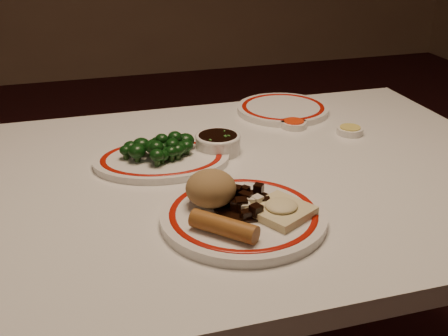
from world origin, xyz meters
TOP-DOWN VIEW (x-y plane):
  - dining_table at (0.00, 0.00)m, footprint 1.20×0.90m
  - main_plate at (-0.08, -0.19)m, footprint 0.36×0.36m
  - rice_mound at (-0.12, -0.15)m, footprint 0.09×0.09m
  - spring_roll at (-0.13, -0.25)m, footprint 0.10×0.11m
  - fried_wonton at (-0.02, -0.22)m, footprint 0.13×0.13m
  - stirfry_heap at (-0.07, -0.17)m, footprint 0.12×0.12m
  - broccoli_plate at (-0.17, 0.09)m, footprint 0.32×0.28m
  - broccoli_pile at (-0.17, 0.09)m, footprint 0.17×0.11m
  - soy_bowl at (-0.04, 0.12)m, footprint 0.10×0.10m
  - sweet_sour_dish at (0.19, 0.21)m, footprint 0.06×0.06m
  - mustard_dish at (0.30, 0.13)m, footprint 0.06×0.06m
  - far_plate at (0.21, 0.33)m, footprint 0.31×0.31m

SIDE VIEW (x-z plane):
  - dining_table at x=0.00m, z-range 0.28..1.03m
  - sweet_sour_dish at x=0.19m, z-range 0.75..0.77m
  - mustard_dish at x=0.30m, z-range 0.75..0.77m
  - broccoli_plate at x=-0.17m, z-range 0.75..0.77m
  - far_plate at x=0.21m, z-range 0.75..0.77m
  - main_plate at x=-0.08m, z-range 0.75..0.77m
  - soy_bowl at x=-0.04m, z-range 0.75..0.79m
  - stirfry_heap at x=-0.07m, z-range 0.76..0.79m
  - fried_wonton at x=-0.02m, z-range 0.77..0.79m
  - spring_roll at x=-0.13m, z-range 0.77..0.80m
  - broccoli_pile at x=-0.17m, z-range 0.76..0.81m
  - rice_mound at x=-0.12m, z-range 0.77..0.83m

